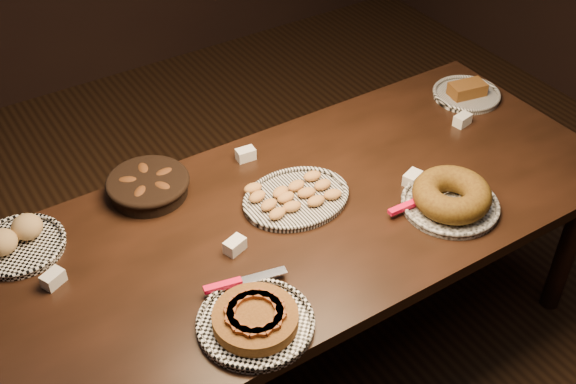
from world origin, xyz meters
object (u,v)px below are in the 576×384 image
madeleine_platter (295,197)px  bundt_cake_plate (451,198)px  buffet_table (298,230)px  apple_tart_plate (255,320)px

madeleine_platter → bundt_cake_plate: size_ratio=1.00×
madeleine_platter → buffet_table: bearing=-132.9°
apple_tart_plate → bundt_cake_plate: size_ratio=0.94×
apple_tart_plate → bundt_cake_plate: 0.85m
buffet_table → bundt_cake_plate: bearing=-28.6°
bundt_cake_plate → apple_tart_plate: bearing=-177.0°
buffet_table → madeleine_platter: size_ratio=6.17×
madeleine_platter → bundt_cake_plate: (0.43, -0.32, 0.03)m
apple_tart_plate → bundt_cake_plate: bearing=-13.8°
apple_tart_plate → madeleine_platter: size_ratio=0.94×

